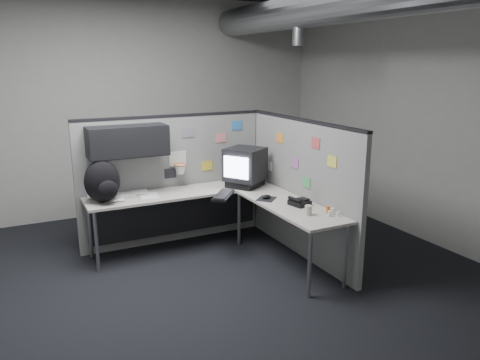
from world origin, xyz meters
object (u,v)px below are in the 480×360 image
phone (299,202)px  monitor (245,167)px  keyboard (223,195)px  desk (210,204)px  backpack (103,182)px

phone → monitor: bearing=98.4°
keyboard → phone: bearing=-53.9°
keyboard → phone: phone is taller
desk → backpack: bearing=168.6°
monitor → keyboard: (-0.45, -0.32, -0.23)m
phone → desk: bearing=129.7°
keyboard → phone: (0.61, -0.68, 0.02)m
monitor → backpack: size_ratio=1.23×
monitor → phone: 1.03m
desk → backpack: backpack is taller
desk → phone: bearing=-49.6°
keyboard → backpack: bearing=157.1°
keyboard → phone: 0.91m
desk → monitor: (0.55, 0.16, 0.37)m
monitor → phone: monitor is taller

